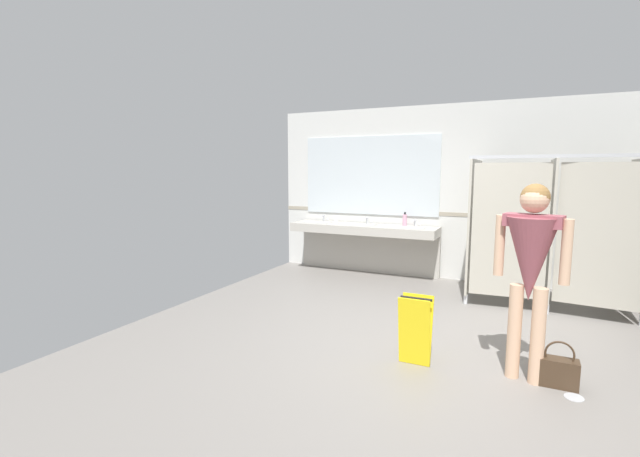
% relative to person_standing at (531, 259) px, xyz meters
% --- Properties ---
extents(ground_plane, '(6.12, 6.73, 0.10)m').
position_rel_person_standing_xyz_m(ground_plane, '(-1.01, 0.16, -1.08)').
color(ground_plane, gray).
extents(wall_back, '(6.12, 0.12, 2.77)m').
position_rel_person_standing_xyz_m(wall_back, '(-1.01, 3.29, 0.35)').
color(wall_back, silver).
rests_on(wall_back, ground_plane).
extents(wall_back_tile_band, '(6.12, 0.01, 0.06)m').
position_rel_person_standing_xyz_m(wall_back_tile_band, '(-1.01, 3.22, 0.02)').
color(wall_back_tile_band, '#9E937F').
rests_on(wall_back_tile_band, wall_back).
extents(vanity_counter, '(2.45, 0.59, 0.96)m').
position_rel_person_standing_xyz_m(vanity_counter, '(-2.47, 3.00, -0.41)').
color(vanity_counter, '#B2ADA3').
rests_on(vanity_counter, ground_plane).
extents(mirror_panel, '(2.35, 0.02, 1.32)m').
position_rel_person_standing_xyz_m(mirror_panel, '(-2.47, 3.22, 0.62)').
color(mirror_panel, silver).
rests_on(mirror_panel, wall_back).
extents(bathroom_stalls, '(1.96, 1.33, 1.92)m').
position_rel_person_standing_xyz_m(bathroom_stalls, '(0.25, 2.37, -0.02)').
color(bathroom_stalls, '#B2AD9E').
rests_on(bathroom_stalls, ground_plane).
extents(person_standing, '(0.56, 0.48, 1.63)m').
position_rel_person_standing_xyz_m(person_standing, '(0.00, 0.00, 0.00)').
color(person_standing, '#DBAD89').
rests_on(person_standing, ground_plane).
extents(handbag, '(0.29, 0.14, 0.38)m').
position_rel_person_standing_xyz_m(handbag, '(0.25, -0.00, -0.90)').
color(handbag, '#3F2D1E').
rests_on(handbag, ground_plane).
extents(soap_dispenser, '(0.07, 0.07, 0.22)m').
position_rel_person_standing_xyz_m(soap_dispenser, '(-1.82, 3.09, -0.09)').
color(soap_dispenser, '#D899B2').
rests_on(soap_dispenser, vanity_counter).
extents(paper_cup, '(0.07, 0.07, 0.10)m').
position_rel_person_standing_xyz_m(paper_cup, '(-2.94, 2.86, -0.14)').
color(paper_cup, white).
rests_on(paper_cup, vanity_counter).
extents(wet_floor_sign, '(0.28, 0.19, 0.63)m').
position_rel_person_standing_xyz_m(wet_floor_sign, '(-0.89, -0.10, -0.71)').
color(wet_floor_sign, yellow).
rests_on(wet_floor_sign, ground_plane).
extents(floor_drain_cover, '(0.14, 0.14, 0.01)m').
position_rel_person_standing_xyz_m(floor_drain_cover, '(0.36, -0.15, -1.03)').
color(floor_drain_cover, '#B7BABF').
rests_on(floor_drain_cover, ground_plane).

